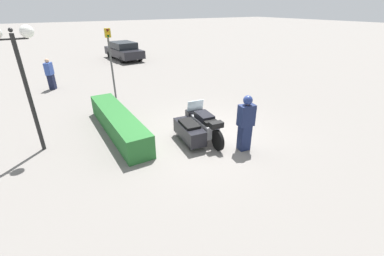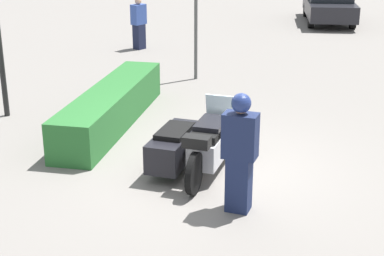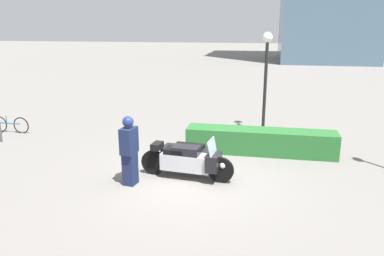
{
  "view_description": "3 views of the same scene",
  "coord_description": "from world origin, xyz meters",
  "px_view_note": "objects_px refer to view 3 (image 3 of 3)",
  "views": [
    {
      "loc": [
        -6.86,
        4.59,
        4.27
      ],
      "look_at": [
        -1.09,
        1.12,
        1.05
      ],
      "focal_mm": 24.0,
      "sensor_mm": 36.0,
      "label": 1
    },
    {
      "loc": [
        -9.39,
        -1.56,
        4.21
      ],
      "look_at": [
        -0.47,
        0.28,
        0.9
      ],
      "focal_mm": 55.0,
      "sensor_mm": 36.0,
      "label": 2
    },
    {
      "loc": [
        1.87,
        -9.31,
        4.06
      ],
      "look_at": [
        -0.07,
        0.79,
        1.22
      ],
      "focal_mm": 35.0,
      "sensor_mm": 36.0,
      "label": 3
    }
  ],
  "objects_px": {
    "hedge_bush_curbside": "(260,141)",
    "twin_lamp_post": "(267,55)",
    "police_motorcycle": "(191,158)",
    "officer_rider": "(129,149)",
    "bicycle_parked": "(10,125)"
  },
  "relations": [
    {
      "from": "officer_rider",
      "to": "bicycle_parked",
      "type": "relative_size",
      "value": 1.15
    },
    {
      "from": "twin_lamp_post",
      "to": "bicycle_parked",
      "type": "bearing_deg",
      "value": -169.21
    },
    {
      "from": "bicycle_parked",
      "to": "hedge_bush_curbside",
      "type": "bearing_deg",
      "value": -3.19
    },
    {
      "from": "hedge_bush_curbside",
      "to": "twin_lamp_post",
      "type": "distance_m",
      "value": 3.58
    },
    {
      "from": "officer_rider",
      "to": "bicycle_parked",
      "type": "bearing_deg",
      "value": -22.52
    },
    {
      "from": "police_motorcycle",
      "to": "twin_lamp_post",
      "type": "height_order",
      "value": "twin_lamp_post"
    },
    {
      "from": "hedge_bush_curbside",
      "to": "twin_lamp_post",
      "type": "relative_size",
      "value": 1.26
    },
    {
      "from": "bicycle_parked",
      "to": "police_motorcycle",
      "type": "bearing_deg",
      "value": -19.44
    },
    {
      "from": "twin_lamp_post",
      "to": "police_motorcycle",
      "type": "bearing_deg",
      "value": -112.63
    },
    {
      "from": "police_motorcycle",
      "to": "officer_rider",
      "type": "bearing_deg",
      "value": -139.96
    },
    {
      "from": "officer_rider",
      "to": "twin_lamp_post",
      "type": "relative_size",
      "value": 0.48
    },
    {
      "from": "police_motorcycle",
      "to": "twin_lamp_post",
      "type": "xyz_separation_m",
      "value": [
        1.95,
        4.67,
        2.49
      ]
    },
    {
      "from": "twin_lamp_post",
      "to": "bicycle_parked",
      "type": "xyz_separation_m",
      "value": [
        -9.67,
        -1.84,
        -2.66
      ]
    },
    {
      "from": "police_motorcycle",
      "to": "twin_lamp_post",
      "type": "relative_size",
      "value": 0.69
    },
    {
      "from": "police_motorcycle",
      "to": "hedge_bush_curbside",
      "type": "height_order",
      "value": "police_motorcycle"
    }
  ]
}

